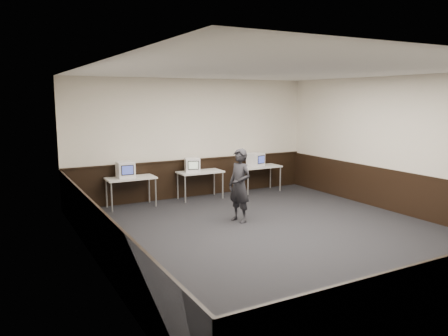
# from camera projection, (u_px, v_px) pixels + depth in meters

# --- Properties ---
(floor) EXTENTS (8.00, 8.00, 0.00)m
(floor) POSITION_uv_depth(u_px,v_px,m) (278.00, 235.00, 8.66)
(floor) COLOR black
(floor) RESTS_ON ground
(ceiling) EXTENTS (8.00, 8.00, 0.00)m
(ceiling) POSITION_uv_depth(u_px,v_px,m) (282.00, 70.00, 8.15)
(ceiling) COLOR white
(ceiling) RESTS_ON back_wall
(back_wall) EXTENTS (7.00, 0.00, 7.00)m
(back_wall) POSITION_uv_depth(u_px,v_px,m) (194.00, 138.00, 11.87)
(back_wall) COLOR silver
(back_wall) RESTS_ON ground
(left_wall) EXTENTS (0.00, 8.00, 8.00)m
(left_wall) POSITION_uv_depth(u_px,v_px,m) (95.00, 169.00, 6.75)
(left_wall) COLOR silver
(left_wall) RESTS_ON ground
(right_wall) EXTENTS (0.00, 8.00, 8.00)m
(right_wall) POSITION_uv_depth(u_px,v_px,m) (404.00, 146.00, 10.05)
(right_wall) COLOR silver
(right_wall) RESTS_ON ground
(wainscot_back) EXTENTS (6.98, 0.04, 1.00)m
(wainscot_back) POSITION_uv_depth(u_px,v_px,m) (194.00, 178.00, 12.03)
(wainscot_back) COLOR black
(wainscot_back) RESTS_ON back_wall
(wainscot_left) EXTENTS (0.04, 7.98, 1.00)m
(wainscot_left) POSITION_uv_depth(u_px,v_px,m) (100.00, 237.00, 6.94)
(wainscot_left) COLOR black
(wainscot_left) RESTS_ON left_wall
(wainscot_right) EXTENTS (0.04, 7.98, 1.00)m
(wainscot_right) POSITION_uv_depth(u_px,v_px,m) (400.00, 192.00, 10.22)
(wainscot_right) COLOR black
(wainscot_right) RESTS_ON right_wall
(wainscot_rail) EXTENTS (6.98, 0.06, 0.04)m
(wainscot_rail) POSITION_uv_depth(u_px,v_px,m) (194.00, 160.00, 11.93)
(wainscot_rail) COLOR black
(wainscot_rail) RESTS_ON wainscot_back
(desk_left) EXTENTS (1.20, 0.60, 0.75)m
(desk_left) POSITION_uv_depth(u_px,v_px,m) (131.00, 180.00, 10.78)
(desk_left) COLOR silver
(desk_left) RESTS_ON ground
(desk_center) EXTENTS (1.20, 0.60, 0.75)m
(desk_center) POSITION_uv_depth(u_px,v_px,m) (200.00, 174.00, 11.67)
(desk_center) COLOR silver
(desk_center) RESTS_ON ground
(desk_right) EXTENTS (1.20, 0.60, 0.75)m
(desk_right) POSITION_uv_depth(u_px,v_px,m) (260.00, 168.00, 12.57)
(desk_right) COLOR silver
(desk_right) RESTS_ON ground
(emac_left) EXTENTS (0.42, 0.45, 0.41)m
(emac_left) POSITION_uv_depth(u_px,v_px,m) (125.00, 170.00, 10.68)
(emac_left) COLOR white
(emac_left) RESTS_ON desk_left
(emac_center) EXTENTS (0.47, 0.49, 0.38)m
(emac_center) POSITION_uv_depth(u_px,v_px,m) (192.00, 165.00, 11.52)
(emac_center) COLOR white
(emac_center) RESTS_ON desk_center
(emac_right) EXTENTS (0.49, 0.50, 0.39)m
(emac_right) POSITION_uv_depth(u_px,v_px,m) (256.00, 160.00, 12.47)
(emac_right) COLOR white
(emac_right) RESTS_ON desk_right
(person) EXTENTS (0.52, 0.67, 1.61)m
(person) POSITION_uv_depth(u_px,v_px,m) (240.00, 186.00, 9.50)
(person) COLOR black
(person) RESTS_ON ground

